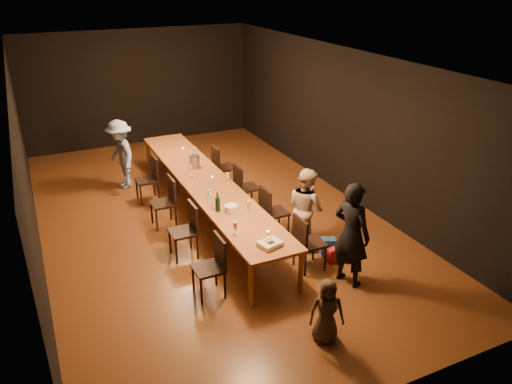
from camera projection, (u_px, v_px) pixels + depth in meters
name	position (u px, v px, depth m)	size (l,w,h in m)	color
ground	(207.00, 216.00, 9.66)	(10.00, 10.00, 0.00)	#482712
room_shell	(203.00, 112.00, 8.81)	(6.04, 10.04, 3.02)	black
table	(206.00, 183.00, 9.37)	(0.90, 6.00, 0.75)	brown
chair_right_0	(310.00, 242.00, 7.83)	(0.42, 0.42, 0.93)	black
chair_right_1	(275.00, 211.00, 8.81)	(0.42, 0.42, 0.93)	black
chair_right_2	(247.00, 187.00, 9.80)	(0.42, 0.42, 0.93)	black
chair_right_3	(224.00, 167.00, 10.79)	(0.42, 0.42, 0.93)	black
chair_left_0	(208.00, 268.00, 7.16)	(0.42, 0.42, 0.93)	black
chair_left_1	(183.00, 231.00, 8.15)	(0.42, 0.42, 0.93)	black
chair_left_2	(163.00, 203.00, 9.14)	(0.42, 0.42, 0.93)	black
chair_left_3	(147.00, 180.00, 10.13)	(0.42, 0.42, 0.93)	black
woman_birthday	(351.00, 234.00, 7.33)	(0.60, 0.39, 1.65)	black
woman_tan	(306.00, 208.00, 8.38)	(0.69, 0.54, 1.42)	beige
man_blue	(121.00, 155.00, 10.65)	(0.97, 0.56, 1.51)	#829EC9
child	(327.00, 311.00, 6.28)	(0.44, 0.29, 0.91)	#403324
gift_bag_red	(333.00, 255.00, 8.13)	(0.21, 0.11, 0.25)	red
gift_bag_blue	(328.00, 246.00, 8.33)	(0.24, 0.16, 0.30)	#24519D
birthday_cake	(270.00, 244.00, 7.15)	(0.37, 0.32, 0.07)	white
plate_stack	(231.00, 209.00, 8.13)	(0.22, 0.22, 0.12)	white
champagne_bottle	(218.00, 201.00, 8.13)	(0.08, 0.08, 0.35)	black
ice_bucket	(194.00, 161.00, 9.98)	(0.21, 0.21, 0.23)	#A3A3A8
wineglass_0	(235.00, 228.00, 7.44)	(0.06, 0.06, 0.21)	beige
wineglass_1	(249.00, 207.00, 8.11)	(0.06, 0.06, 0.21)	beige
wineglass_2	(210.00, 195.00, 8.51)	(0.06, 0.06, 0.21)	silver
wineglass_3	(228.00, 178.00, 9.20)	(0.06, 0.06, 0.21)	beige
wineglass_4	(190.00, 171.00, 9.54)	(0.06, 0.06, 0.21)	silver
wineglass_5	(195.00, 152.00, 10.50)	(0.06, 0.06, 0.21)	silver
tealight_near	(268.00, 233.00, 7.50)	(0.05, 0.05, 0.03)	#B2B7B2
tealight_mid	(212.00, 178.00, 9.45)	(0.05, 0.05, 0.03)	#B2B7B2
tealight_far	(183.00, 149.00, 10.95)	(0.05, 0.05, 0.03)	#B2B7B2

